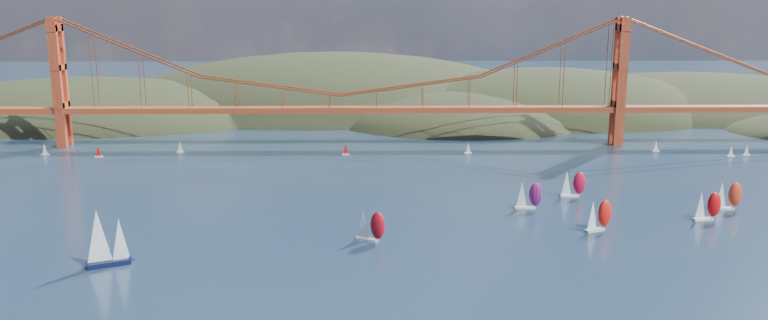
{
  "coord_description": "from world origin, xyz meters",
  "views": [
    {
      "loc": [
        12.86,
        -140.4,
        64.33
      ],
      "look_at": [
        16.8,
        90.0,
        13.18
      ],
      "focal_mm": 35.0,
      "sensor_mm": 36.0,
      "label": 1
    }
  ],
  "objects_px": {
    "racer_2": "(707,205)",
    "racer_4": "(728,195)",
    "racer_1": "(598,215)",
    "racer_3": "(573,184)",
    "racer_0": "(370,225)",
    "sloop_navy": "(105,238)",
    "racer_rwb": "(528,195)"
  },
  "relations": [
    {
      "from": "racer_2",
      "to": "racer_4",
      "type": "bearing_deg",
      "value": 34.89
    },
    {
      "from": "racer_1",
      "to": "racer_4",
      "type": "xyz_separation_m",
      "value": [
        45.78,
        20.31,
        -0.07
      ]
    },
    {
      "from": "racer_2",
      "to": "racer_3",
      "type": "bearing_deg",
      "value": 131.86
    },
    {
      "from": "racer_0",
      "to": "racer_2",
      "type": "bearing_deg",
      "value": 37.27
    },
    {
      "from": "sloop_navy",
      "to": "racer_2",
      "type": "xyz_separation_m",
      "value": [
        161.7,
        34.81,
        -2.58
      ]
    },
    {
      "from": "racer_2",
      "to": "racer_4",
      "type": "xyz_separation_m",
      "value": [
        11.17,
        10.82,
        0.13
      ]
    },
    {
      "from": "sloop_navy",
      "to": "racer_1",
      "type": "xyz_separation_m",
      "value": [
        127.09,
        25.32,
        -2.38
      ]
    },
    {
      "from": "sloop_navy",
      "to": "racer_4",
      "type": "xyz_separation_m",
      "value": [
        172.87,
        45.63,
        -2.44
      ]
    },
    {
      "from": "racer_3",
      "to": "racer_rwb",
      "type": "height_order",
      "value": "racer_3"
    },
    {
      "from": "racer_2",
      "to": "racer_rwb",
      "type": "bearing_deg",
      "value": 156.58
    },
    {
      "from": "racer_2",
      "to": "racer_0",
      "type": "bearing_deg",
      "value": -179.11
    },
    {
      "from": "sloop_navy",
      "to": "racer_4",
      "type": "relative_size",
      "value": 1.64
    },
    {
      "from": "racer_3",
      "to": "racer_rwb",
      "type": "relative_size",
      "value": 1.01
    },
    {
      "from": "sloop_navy",
      "to": "racer_0",
      "type": "xyz_separation_m",
      "value": [
        63.83,
        17.4,
        -2.51
      ]
    },
    {
      "from": "racer_3",
      "to": "racer_rwb",
      "type": "xyz_separation_m",
      "value": [
        -17.2,
        -13.57,
        -0.05
      ]
    },
    {
      "from": "sloop_navy",
      "to": "racer_rwb",
      "type": "xyz_separation_m",
      "value": [
        112.18,
        47.36,
        -2.58
      ]
    },
    {
      "from": "racer_0",
      "to": "racer_2",
      "type": "relative_size",
      "value": 1.01
    },
    {
      "from": "racer_2",
      "to": "racer_rwb",
      "type": "xyz_separation_m",
      "value": [
        -49.53,
        12.55,
        -0.01
      ]
    },
    {
      "from": "racer_2",
      "to": "racer_rwb",
      "type": "distance_m",
      "value": 51.09
    },
    {
      "from": "racer_1",
      "to": "racer_2",
      "type": "xyz_separation_m",
      "value": [
        34.61,
        9.49,
        -0.2
      ]
    },
    {
      "from": "sloop_navy",
      "to": "racer_2",
      "type": "height_order",
      "value": "sloop_navy"
    },
    {
      "from": "racer_0",
      "to": "racer_1",
      "type": "distance_m",
      "value": 63.75
    },
    {
      "from": "racer_1",
      "to": "racer_3",
      "type": "bearing_deg",
      "value": 60.45
    },
    {
      "from": "racer_0",
      "to": "racer_3",
      "type": "height_order",
      "value": "racer_0"
    },
    {
      "from": "sloop_navy",
      "to": "racer_rwb",
      "type": "distance_m",
      "value": 121.79
    },
    {
      "from": "racer_1",
      "to": "racer_rwb",
      "type": "distance_m",
      "value": 26.62
    },
    {
      "from": "racer_1",
      "to": "racer_rwb",
      "type": "relative_size",
      "value": 1.05
    },
    {
      "from": "sloop_navy",
      "to": "racer_3",
      "type": "height_order",
      "value": "sloop_navy"
    },
    {
      "from": "racer_4",
      "to": "racer_0",
      "type": "bearing_deg",
      "value": -168.08
    },
    {
      "from": "racer_4",
      "to": "racer_rwb",
      "type": "xyz_separation_m",
      "value": [
        -60.69,
        1.73,
        -0.14
      ]
    },
    {
      "from": "racer_1",
      "to": "racer_3",
      "type": "relative_size",
      "value": 1.03
    },
    {
      "from": "racer_0",
      "to": "racer_rwb",
      "type": "bearing_deg",
      "value": 58.97
    }
  ]
}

